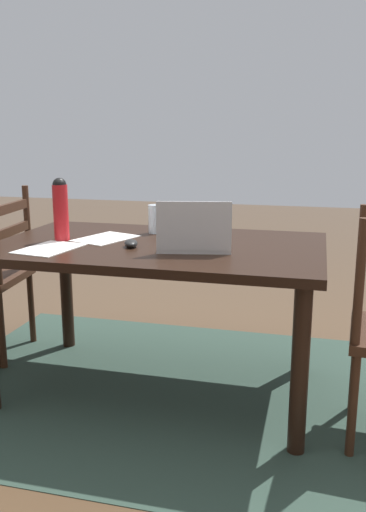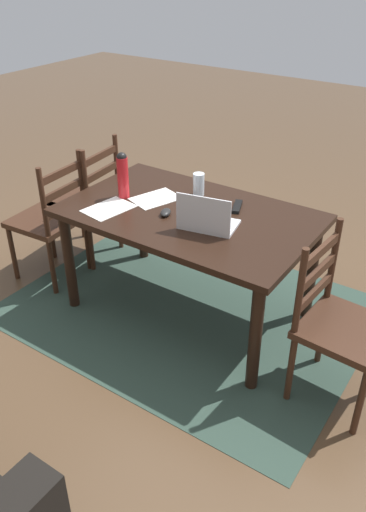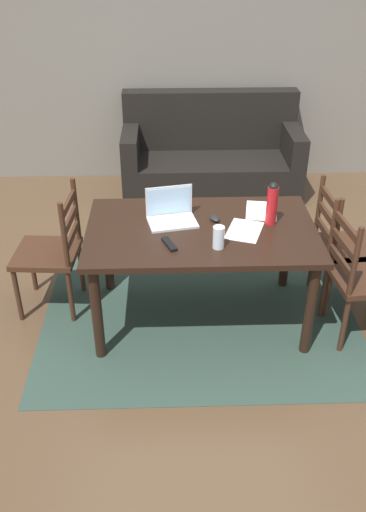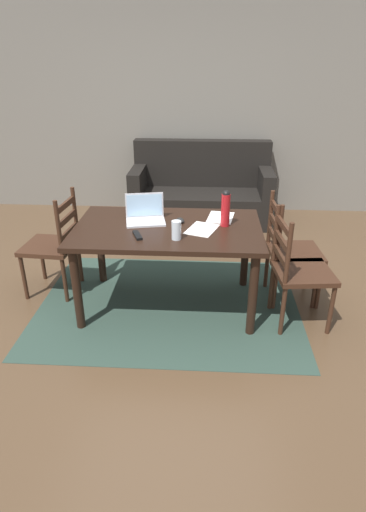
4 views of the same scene
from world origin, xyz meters
TOP-DOWN VIEW (x-y plane):
  - ground_plane at (0.00, 0.00)m, footprint 14.00×14.00m
  - area_rug at (0.00, 0.00)m, footprint 2.27×1.74m
  - wall_back at (0.00, 2.67)m, footprint 8.00×0.12m
  - dining_table at (0.00, 0.00)m, footprint 1.53×0.94m
  - chair_left_far at (-1.05, 0.19)m, footprint 0.47×0.47m
  - chair_right_near at (1.05, -0.19)m, footprint 0.48×0.48m
  - chair_right_far at (1.05, 0.19)m, footprint 0.47×0.47m
  - couch at (0.24, 2.19)m, footprint 1.80×0.80m
  - laptop at (-0.20, 0.12)m, footprint 0.36×0.28m
  - water_bottle at (0.47, 0.05)m, footprint 0.07×0.07m
  - drinking_glass at (0.09, -0.25)m, footprint 0.07×0.07m
  - computer_mouse at (0.10, 0.11)m, footprint 0.09×0.11m
  - tv_remote at (-0.22, -0.21)m, footprint 0.10×0.17m
  - paper_stack_left at (0.28, -0.04)m, footprint 0.30×0.35m
  - paper_stack_right at (0.44, 0.24)m, footprint 0.26×0.33m

SIDE VIEW (x-z plane):
  - ground_plane at x=0.00m, z-range 0.00..0.00m
  - area_rug at x=0.00m, z-range 0.00..0.01m
  - couch at x=0.24m, z-range -0.14..0.86m
  - chair_left_far at x=-1.05m, z-range -0.01..0.94m
  - chair_right_near at x=1.05m, z-range -0.01..0.94m
  - chair_right_far at x=1.05m, z-range -0.01..0.94m
  - dining_table at x=0.00m, z-range 0.28..1.02m
  - paper_stack_left at x=0.28m, z-range 0.74..0.74m
  - paper_stack_right at x=0.44m, z-range 0.74..0.74m
  - tv_remote at x=-0.22m, z-range 0.74..0.76m
  - computer_mouse at x=0.10m, z-range 0.74..0.77m
  - laptop at x=-0.20m, z-range 0.68..0.91m
  - drinking_glass at x=0.09m, z-range 0.74..0.89m
  - water_bottle at x=0.47m, z-range 0.75..1.05m
  - wall_back at x=0.00m, z-range 0.00..2.70m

